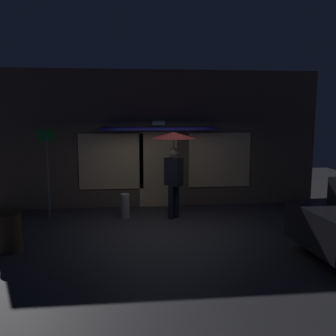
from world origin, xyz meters
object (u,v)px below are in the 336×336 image
(sidewalk_bollard, at_px, (125,206))
(street_sign_post, at_px, (47,166))
(person_with_umbrella, at_px, (174,153))
(trash_bin, at_px, (9,231))

(sidewalk_bollard, bearing_deg, street_sign_post, 172.91)
(person_with_umbrella, distance_m, trash_bin, 4.26)
(sidewalk_bollard, height_order, trash_bin, trash_bin)
(sidewalk_bollard, bearing_deg, person_with_umbrella, -7.17)
(person_with_umbrella, xyz_separation_m, street_sign_post, (-3.25, 0.41, -0.35))
(person_with_umbrella, relative_size, sidewalk_bollard, 3.52)
(street_sign_post, xyz_separation_m, trash_bin, (-0.30, -2.39, -0.95))
(street_sign_post, bearing_deg, person_with_umbrella, -7.13)
(trash_bin, bearing_deg, person_with_umbrella, 29.25)
(person_with_umbrella, bearing_deg, street_sign_post, 42.04)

